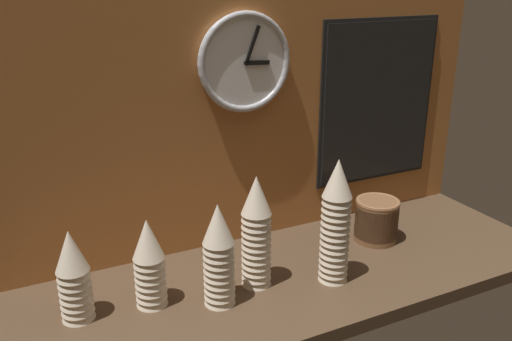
% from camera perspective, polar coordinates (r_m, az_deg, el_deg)
% --- Properties ---
extents(ground_plane, '(1.60, 0.56, 0.04)m').
position_cam_1_polar(ground_plane, '(1.59, 3.92, -11.11)').
color(ground_plane, '#4C3826').
extents(wall_tiled_back, '(1.60, 0.03, 1.05)m').
position_cam_1_polar(wall_tiled_back, '(1.62, -0.37, 10.19)').
color(wall_tiled_back, '#A3602D').
rests_on(wall_tiled_back, ground_plane).
extents(cup_stack_left, '(0.08, 0.08, 0.24)m').
position_cam_1_polar(cup_stack_left, '(1.40, -11.17, -9.51)').
color(cup_stack_left, beige).
rests_on(cup_stack_left, ground_plane).
extents(cup_stack_center_left, '(0.08, 0.08, 0.28)m').
position_cam_1_polar(cup_stack_center_left, '(1.38, -3.94, -8.86)').
color(cup_stack_center_left, beige).
rests_on(cup_stack_center_left, ground_plane).
extents(cup_stack_far_left, '(0.08, 0.08, 0.24)m').
position_cam_1_polar(cup_stack_far_left, '(1.40, -18.65, -10.44)').
color(cup_stack_far_left, beige).
rests_on(cup_stack_far_left, ground_plane).
extents(cup_stack_center_right, '(0.08, 0.08, 0.35)m').
position_cam_1_polar(cup_stack_center_right, '(1.47, 8.38, -5.33)').
color(cup_stack_center_right, beige).
rests_on(cup_stack_center_right, ground_plane).
extents(cup_stack_center, '(0.08, 0.08, 0.32)m').
position_cam_1_polar(cup_stack_center, '(1.44, 0.03, -6.46)').
color(cup_stack_center, beige).
rests_on(cup_stack_center, ground_plane).
extents(bowl_stack_right, '(0.14, 0.14, 0.14)m').
position_cam_1_polar(bowl_stack_right, '(1.76, 12.57, -5.03)').
color(bowl_stack_right, brown).
rests_on(bowl_stack_right, ground_plane).
extents(wall_clock, '(0.29, 0.03, 0.29)m').
position_cam_1_polar(wall_clock, '(1.57, -1.17, 11.30)').
color(wall_clock, white).
extents(menu_board, '(0.45, 0.01, 0.55)m').
position_cam_1_polar(menu_board, '(1.87, 12.70, 7.06)').
color(menu_board, black).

